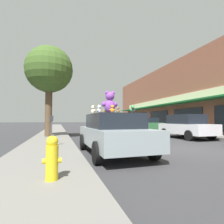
# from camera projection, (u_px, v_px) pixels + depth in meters

# --- Properties ---
(ground_plane) EXTENTS (260.00, 260.00, 0.00)m
(ground_plane) POSITION_uv_depth(u_px,v_px,m) (184.00, 149.00, 7.49)
(ground_plane) COLOR #333335
(sidewalk_near) EXTENTS (2.32, 90.00, 0.16)m
(sidewalk_near) POSITION_uv_depth(u_px,v_px,m) (45.00, 155.00, 5.85)
(sidewalk_near) COLOR slate
(sidewalk_near) RESTS_ON ground_plane
(plush_art_car) EXTENTS (2.04, 4.23, 1.47)m
(plush_art_car) POSITION_uv_depth(u_px,v_px,m) (113.00, 133.00, 6.40)
(plush_art_car) COLOR #8C999E
(plush_art_car) RESTS_ON ground_plane
(teddy_bear_giant) EXTENTS (0.61, 0.37, 0.83)m
(teddy_bear_giant) POSITION_uv_depth(u_px,v_px,m) (110.00, 103.00, 6.32)
(teddy_bear_giant) COLOR purple
(teddy_bear_giant) RESTS_ON plush_art_car
(teddy_bear_red) EXTENTS (0.18, 0.16, 0.25)m
(teddy_bear_red) POSITION_uv_depth(u_px,v_px,m) (100.00, 112.00, 7.30)
(teddy_bear_red) COLOR red
(teddy_bear_red) RESTS_ON plush_art_car
(teddy_bear_cream) EXTENTS (0.22, 0.29, 0.38)m
(teddy_bear_cream) POSITION_uv_depth(u_px,v_px,m) (93.00, 110.00, 7.16)
(teddy_bear_cream) COLOR beige
(teddy_bear_cream) RESTS_ON plush_art_car
(teddy_bear_orange) EXTENTS (0.20, 0.12, 0.28)m
(teddy_bear_orange) POSITION_uv_depth(u_px,v_px,m) (112.00, 109.00, 5.81)
(teddy_bear_orange) COLOR orange
(teddy_bear_orange) RESTS_ON plush_art_car
(teddy_bear_yellow) EXTENTS (0.22, 0.16, 0.29)m
(teddy_bear_yellow) POSITION_uv_depth(u_px,v_px,m) (106.00, 110.00, 6.50)
(teddy_bear_yellow) COLOR yellow
(teddy_bear_yellow) RESTS_ON plush_art_car
(teddy_bear_teal) EXTENTS (0.23, 0.28, 0.38)m
(teddy_bear_teal) POSITION_uv_depth(u_px,v_px,m) (113.00, 110.00, 7.30)
(teddy_bear_teal) COLOR teal
(teddy_bear_teal) RESTS_ON plush_art_car
(teddy_bear_black) EXTENTS (0.16, 0.11, 0.22)m
(teddy_bear_black) POSITION_uv_depth(u_px,v_px,m) (133.00, 111.00, 6.05)
(teddy_bear_black) COLOR black
(teddy_bear_black) RESTS_ON plush_art_car
(teddy_bear_green) EXTENTS (0.22, 0.14, 0.29)m
(teddy_bear_green) POSITION_uv_depth(u_px,v_px,m) (133.00, 110.00, 6.16)
(teddy_bear_green) COLOR green
(teddy_bear_green) RESTS_ON plush_art_car
(teddy_bear_white) EXTENTS (0.25, 0.26, 0.38)m
(teddy_bear_white) POSITION_uv_depth(u_px,v_px,m) (99.00, 110.00, 6.95)
(teddy_bear_white) COLOR white
(teddy_bear_white) RESTS_ON plush_art_car
(teddy_bear_brown) EXTENTS (0.13, 0.18, 0.24)m
(teddy_bear_brown) POSITION_uv_depth(u_px,v_px,m) (118.00, 110.00, 6.14)
(teddy_bear_brown) COLOR olive
(teddy_bear_brown) RESTS_ON plush_art_car
(parked_car_far_center) EXTENTS (1.91, 4.08, 1.64)m
(parked_car_far_center) POSITION_uv_depth(u_px,v_px,m) (186.00, 126.00, 11.98)
(parked_car_far_center) COLOR silver
(parked_car_far_center) RESTS_ON ground_plane
(parked_car_far_right) EXTENTS (1.97, 4.02, 1.50)m
(parked_car_far_right) POSITION_uv_depth(u_px,v_px,m) (145.00, 125.00, 17.62)
(parked_car_far_right) COLOR #336B3D
(parked_car_far_right) RESTS_ON ground_plane
(street_tree) EXTENTS (3.19, 3.19, 6.19)m
(street_tree) POSITION_uv_depth(u_px,v_px,m) (49.00, 70.00, 12.03)
(street_tree) COLOR brown
(street_tree) RESTS_ON sidewalk_near
(fire_hydrant) EXTENTS (0.33, 0.22, 0.79)m
(fire_hydrant) POSITION_uv_depth(u_px,v_px,m) (52.00, 158.00, 3.14)
(fire_hydrant) COLOR yellow
(fire_hydrant) RESTS_ON sidewalk_near
(parking_meter) EXTENTS (0.14, 0.10, 1.27)m
(parking_meter) POSITION_uv_depth(u_px,v_px,m) (51.00, 127.00, 7.24)
(parking_meter) COLOR #4C4C51
(parking_meter) RESTS_ON sidewalk_near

